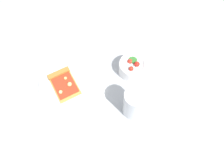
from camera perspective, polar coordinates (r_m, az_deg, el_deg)
The scene contains 5 objects.
ground_plane at distance 0.82m, azimuth -10.17°, elevation 1.08°, with size 2.40×2.40×0.00m, color #B2B7BC.
plate at distance 0.81m, azimuth -10.92°, elevation 0.32°, with size 0.26×0.26×0.01m, color white.
pizza_slice_main at distance 0.80m, azimuth -13.37°, elevation 0.42°, with size 0.13×0.10×0.02m.
salad_bowl at distance 0.81m, azimuth 5.56°, elevation 4.67°, with size 0.10×0.10×0.07m.
soda_glass at distance 0.71m, azimuth 6.18°, elevation -5.46°, with size 0.08×0.08×0.13m.
Camera 1 is at (-0.42, 0.03, 0.71)m, focal length 32.87 mm.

